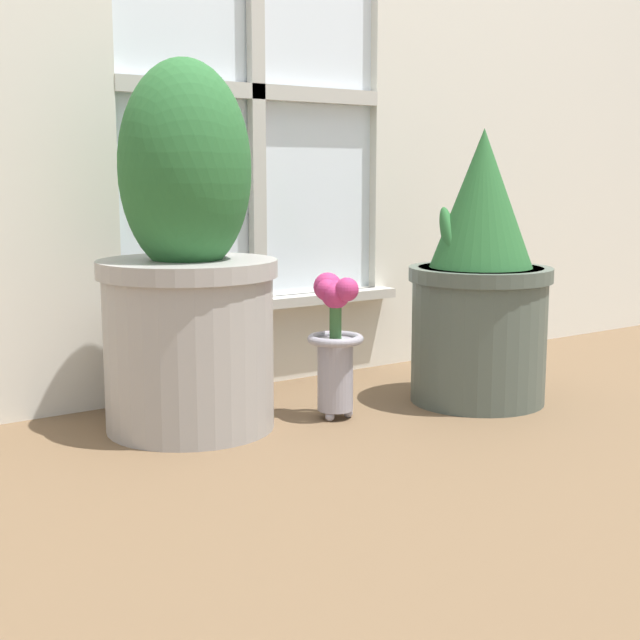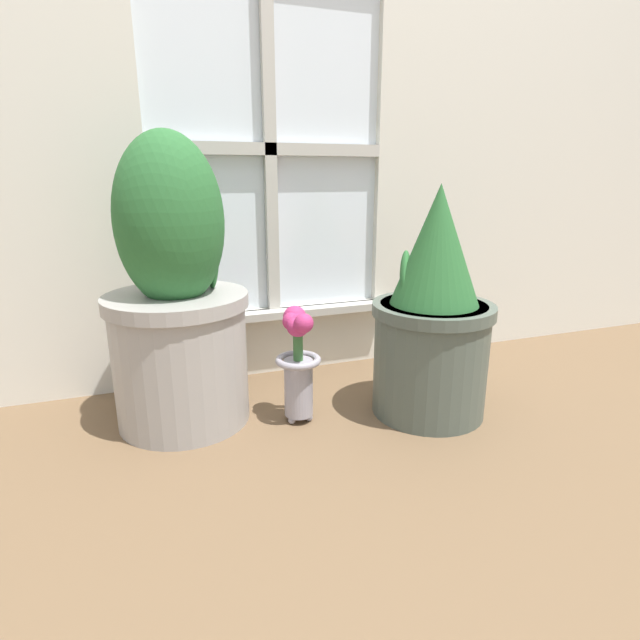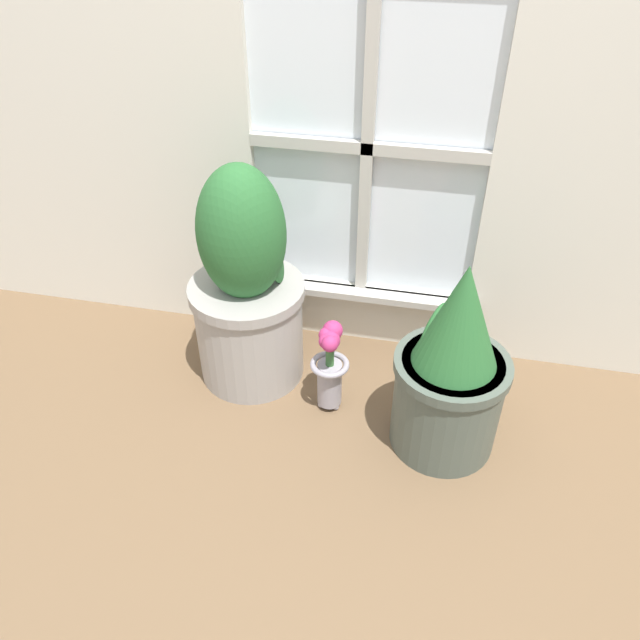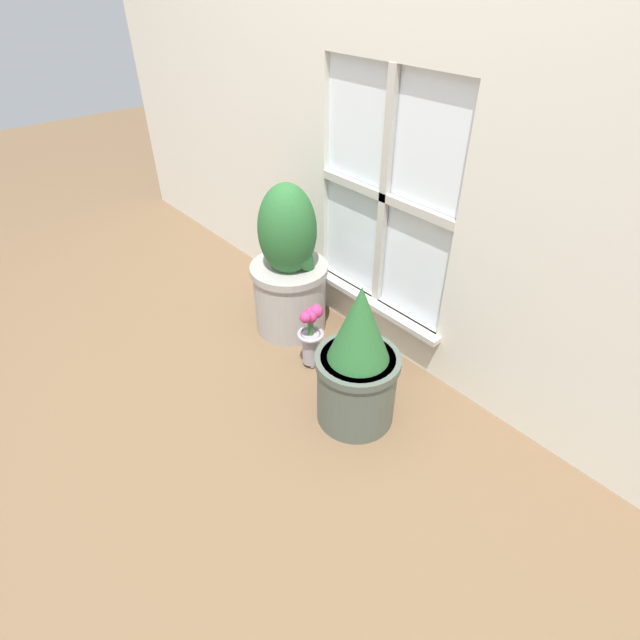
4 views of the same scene
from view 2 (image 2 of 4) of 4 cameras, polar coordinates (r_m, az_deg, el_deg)
ground_plane at (r=1.21m, az=2.27°, el=-15.39°), size 10.00×10.00×0.00m
potted_plant_left at (r=1.31m, az=-16.05°, el=1.88°), size 0.36×0.36×0.74m
potted_plant_right at (r=1.35m, az=12.74°, el=0.19°), size 0.32×0.32×0.61m
flower_vase at (r=1.30m, az=-2.56°, el=-4.41°), size 0.12×0.12×0.31m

